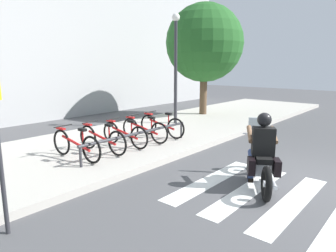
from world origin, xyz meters
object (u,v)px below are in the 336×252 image
(motorcycle, at_px, (261,162))
(bicycle_0, at_px, (76,145))
(rider, at_px, (262,144))
(bicycle_3, at_px, (144,130))
(bicycle_1, at_px, (102,139))
(bicycle_2, at_px, (124,134))
(bike_rack, at_px, (139,134))
(tree_near_rack, at_px, (204,43))
(bicycle_4, at_px, (162,125))
(street_lamp, at_px, (176,59))

(motorcycle, relative_size, bicycle_0, 1.10)
(rider, xyz_separation_m, bicycle_3, (0.61, 3.72, -0.33))
(bicycle_1, height_order, bicycle_2, bicycle_1)
(bicycle_2, bearing_deg, motorcycle, -86.89)
(motorcycle, bearing_deg, rider, -151.25)
(motorcycle, bearing_deg, bike_rack, 93.66)
(bicycle_0, relative_size, tree_near_rack, 0.35)
(rider, height_order, bicycle_3, rider)
(rider, height_order, bicycle_4, rider)
(motorcycle, height_order, rider, rider)
(bike_rack, xyz_separation_m, street_lamp, (3.49, 1.65, 1.91))
(bicycle_0, height_order, bicycle_1, bicycle_0)
(rider, height_order, bicycle_1, rider)
(bicycle_3, bearing_deg, tree_near_rack, 16.17)
(bike_rack, height_order, tree_near_rack, tree_near_rack)
(bicycle_2, height_order, street_lamp, street_lamp)
(motorcycle, distance_m, bicycle_4, 3.90)
(bicycle_4, bearing_deg, street_lamp, 28.63)
(bicycle_3, bearing_deg, bicycle_0, -179.99)
(bicycle_2, relative_size, bicycle_3, 0.97)
(bicycle_0, relative_size, bicycle_3, 1.02)
(rider, bearing_deg, bicycle_2, 92.02)
(bicycle_0, height_order, bicycle_3, bicycle_0)
(bicycle_1, xyz_separation_m, street_lamp, (4.23, 1.10, 1.98))
(motorcycle, distance_m, bike_rack, 3.14)
(bicycle_2, bearing_deg, bicycle_3, 0.01)
(bicycle_4, relative_size, street_lamp, 0.41)
(rider, bearing_deg, bicycle_0, 113.34)
(bicycle_4, bearing_deg, bicycle_0, 180.00)
(rider, xyz_separation_m, bicycle_2, (-0.13, 3.72, -0.33))
(bicycle_3, height_order, bicycle_4, bicycle_4)
(motorcycle, height_order, bicycle_3, motorcycle)
(bicycle_2, relative_size, tree_near_rack, 0.34)
(rider, relative_size, bicycle_1, 0.85)
(motorcycle, xyz_separation_m, bicycle_0, (-1.68, 3.69, 0.04))
(bicycle_1, bearing_deg, rider, -76.86)
(bicycle_3, relative_size, bicycle_4, 1.01)
(bicycle_2, bearing_deg, bike_rack, -89.97)
(rider, distance_m, bike_rack, 3.18)
(bicycle_1, relative_size, bicycle_2, 1.03)
(bicycle_2, height_order, bike_rack, bicycle_2)
(rider, distance_m, bicycle_4, 3.97)
(bicycle_0, relative_size, street_lamp, 0.42)
(bicycle_2, xyz_separation_m, bicycle_3, (0.74, 0.00, 0.00))
(bicycle_0, distance_m, street_lamp, 5.46)
(bicycle_1, distance_m, bike_rack, 0.93)
(bicycle_3, bearing_deg, bicycle_2, -179.99)
(motorcycle, distance_m, rider, 0.37)
(rider, bearing_deg, bike_rack, 92.37)
(bicycle_1, bearing_deg, motorcycle, -75.72)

